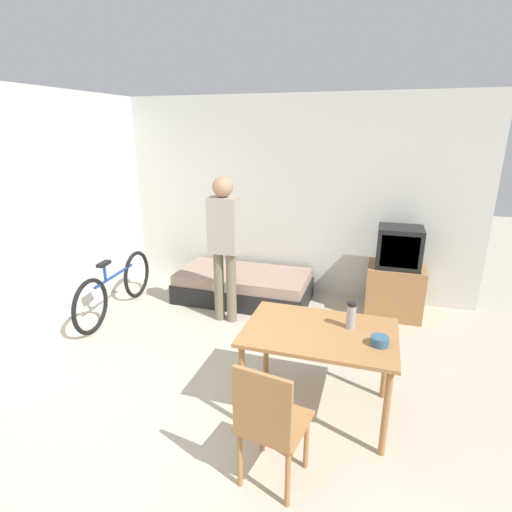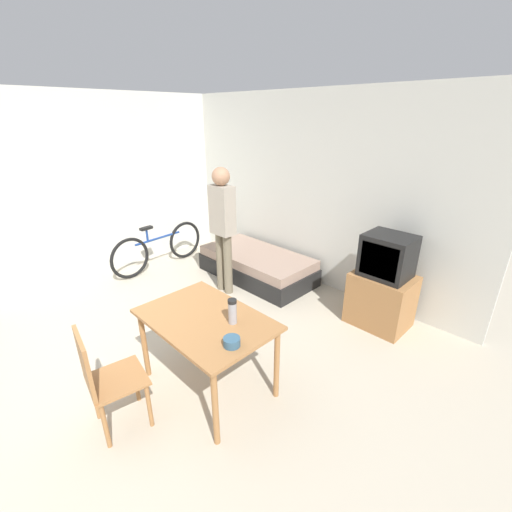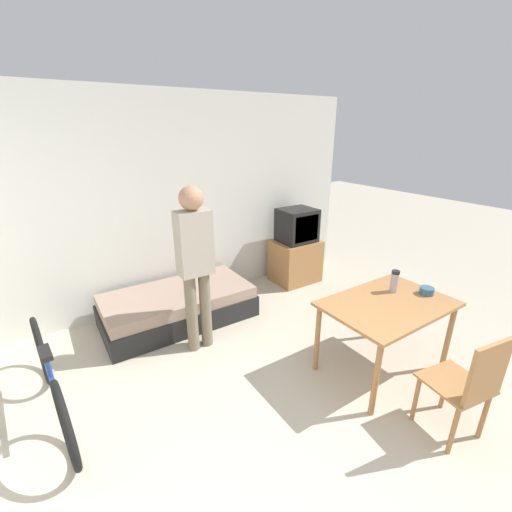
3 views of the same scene
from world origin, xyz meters
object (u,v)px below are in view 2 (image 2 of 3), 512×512
object	(u,v)px
wooden_chair	(103,377)
thermos_flask	(232,310)
tv	(383,286)
person_standing	(223,222)
daybed	(257,265)
bicycle	(159,248)
mate_bowl	(232,342)
dining_table	(206,326)

from	to	relation	value
wooden_chair	thermos_flask	size ratio (longest dim) A/B	4.13
tv	person_standing	world-z (taller)	person_standing
daybed	tv	xyz separation A→B (m)	(1.96, 0.13, 0.32)
bicycle	thermos_flask	distance (m)	3.16
mate_bowl	tv	bearing A→B (deg)	85.26
dining_table	mate_bowl	world-z (taller)	mate_bowl
daybed	dining_table	world-z (taller)	dining_table
tv	dining_table	distance (m)	2.20
dining_table	mate_bowl	size ratio (longest dim) A/B	9.02
person_standing	dining_table	bearing A→B (deg)	-44.70
thermos_flask	dining_table	bearing A→B (deg)	-152.23
tv	mate_bowl	distance (m)	2.21
person_standing	thermos_flask	xyz separation A→B (m)	(1.56, -1.20, -0.17)
bicycle	thermos_flask	bearing A→B (deg)	-18.28
thermos_flask	tv	bearing A→B (deg)	78.33
thermos_flask	mate_bowl	world-z (taller)	thermos_flask
daybed	thermos_flask	distance (m)	2.51
tv	wooden_chair	bearing A→B (deg)	-105.39
daybed	dining_table	bearing A→B (deg)	-56.01
dining_table	mate_bowl	distance (m)	0.48
daybed	person_standing	world-z (taller)	person_standing
dining_table	bicycle	xyz separation A→B (m)	(-2.74, 1.10, -0.32)
tv	wooden_chair	world-z (taller)	tv
person_standing	daybed	bearing A→B (deg)	89.42
daybed	thermos_flask	size ratio (longest dim) A/B	8.01
daybed	wooden_chair	bearing A→B (deg)	-67.87
dining_table	person_standing	bearing A→B (deg)	135.30
tv	thermos_flask	distance (m)	2.05
tv	dining_table	xyz separation A→B (m)	(-0.63, -2.10, 0.14)
wooden_chair	thermos_flask	bearing A→B (deg)	67.48
tv	bicycle	size ratio (longest dim) A/B	0.66
dining_table	daybed	bearing A→B (deg)	123.99
daybed	mate_bowl	world-z (taller)	mate_bowl
bicycle	dining_table	bearing A→B (deg)	-21.84
person_standing	thermos_flask	size ratio (longest dim) A/B	7.84
tv	daybed	bearing A→B (deg)	-176.19
thermos_flask	mate_bowl	size ratio (longest dim) A/B	1.70
daybed	mate_bowl	xyz separation A→B (m)	(1.78, -2.06, 0.58)
bicycle	person_standing	bearing A→B (deg)	9.05
bicycle	wooden_chair	bearing A→B (deg)	-37.36
daybed	wooden_chair	distance (m)	3.07
dining_table	wooden_chair	world-z (taller)	wooden_chair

